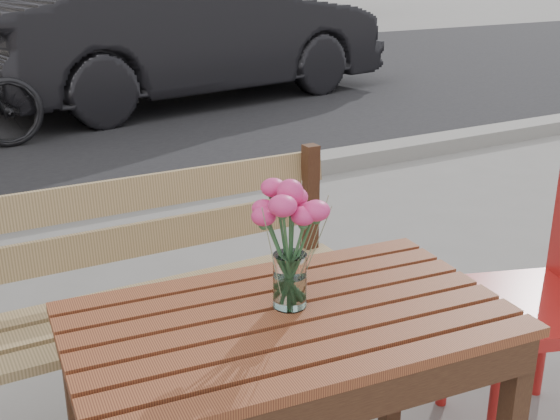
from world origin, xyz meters
The scene contains 5 objects.
main_table centered at (0.00, 0.11, 0.56)m, with size 1.15×0.75×0.67m.
main_bench centered at (-0.13, 0.79, 0.54)m, with size 1.44×0.45×0.89m.
red_chair centered at (0.96, 0.08, 0.53)m, with size 0.58×0.58×0.92m.
main_vase centered at (0.02, 0.15, 0.88)m, with size 0.18×0.18×0.33m.
parked_car centered at (2.21, 6.08, 0.76)m, with size 1.61×4.60×1.52m, color black.
Camera 1 is at (-0.79, -1.22, 1.51)m, focal length 45.00 mm.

